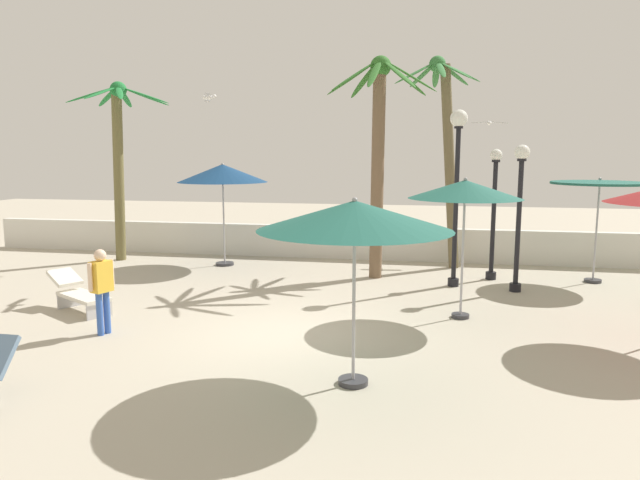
{
  "coord_description": "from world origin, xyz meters",
  "views": [
    {
      "loc": [
        2.43,
        -9.97,
        3.38
      ],
      "look_at": [
        0.0,
        2.87,
        1.4
      ],
      "focal_mm": 32.23,
      "sensor_mm": 36.0,
      "label": 1
    }
  ],
  "objects_px": {
    "patio_umbrella_1": "(223,174)",
    "patio_umbrella_2": "(465,190)",
    "patio_umbrella_3": "(355,216)",
    "patio_umbrella_0": "(599,188)",
    "palm_tree_1": "(378,142)",
    "seagull_0": "(489,123)",
    "lamp_post_1": "(457,169)",
    "palm_tree_0": "(119,149)",
    "guest_0": "(102,283)",
    "lounge_chair_0": "(78,292)",
    "seagull_1": "(208,97)",
    "lamp_post_0": "(494,207)",
    "palm_tree_2": "(446,138)",
    "lamp_post_2": "(520,202)"
  },
  "relations": [
    {
      "from": "lamp_post_1",
      "to": "guest_0",
      "type": "height_order",
      "value": "lamp_post_1"
    },
    {
      "from": "patio_umbrella_1",
      "to": "lamp_post_2",
      "type": "relative_size",
      "value": 0.86
    },
    {
      "from": "palm_tree_0",
      "to": "palm_tree_2",
      "type": "xyz_separation_m",
      "value": [
        9.97,
        0.7,
        0.31
      ]
    },
    {
      "from": "palm_tree_1",
      "to": "patio_umbrella_3",
      "type": "bearing_deg",
      "value": -87.47
    },
    {
      "from": "patio_umbrella_1",
      "to": "lamp_post_2",
      "type": "bearing_deg",
      "value": -12.79
    },
    {
      "from": "patio_umbrella_0",
      "to": "seagull_0",
      "type": "height_order",
      "value": "seagull_0"
    },
    {
      "from": "lamp_post_1",
      "to": "palm_tree_1",
      "type": "bearing_deg",
      "value": 161.58
    },
    {
      "from": "lamp_post_1",
      "to": "seagull_0",
      "type": "distance_m",
      "value": 4.91
    },
    {
      "from": "patio_umbrella_3",
      "to": "lamp_post_0",
      "type": "distance_m",
      "value": 8.27
    },
    {
      "from": "patio_umbrella_3",
      "to": "lamp_post_2",
      "type": "xyz_separation_m",
      "value": [
        3.19,
        6.47,
        -0.29
      ]
    },
    {
      "from": "palm_tree_2",
      "to": "lamp_post_0",
      "type": "relative_size",
      "value": 1.76
    },
    {
      "from": "palm_tree_1",
      "to": "lamp_post_1",
      "type": "relative_size",
      "value": 1.33
    },
    {
      "from": "patio_umbrella_3",
      "to": "lamp_post_1",
      "type": "xyz_separation_m",
      "value": [
        1.7,
        6.77,
        0.5
      ]
    },
    {
      "from": "patio_umbrella_0",
      "to": "patio_umbrella_2",
      "type": "xyz_separation_m",
      "value": [
        -3.62,
        -4.05,
        0.15
      ]
    },
    {
      "from": "patio_umbrella_3",
      "to": "seagull_0",
      "type": "height_order",
      "value": "seagull_0"
    },
    {
      "from": "palm_tree_2",
      "to": "lamp_post_2",
      "type": "height_order",
      "value": "palm_tree_2"
    },
    {
      "from": "patio_umbrella_3",
      "to": "palm_tree_2",
      "type": "relative_size",
      "value": 0.46
    },
    {
      "from": "patio_umbrella_0",
      "to": "guest_0",
      "type": "xyz_separation_m",
      "value": [
        -10.28,
        -6.42,
        -1.51
      ]
    },
    {
      "from": "patio_umbrella_1",
      "to": "lamp_post_1",
      "type": "distance_m",
      "value": 6.93
    },
    {
      "from": "patio_umbrella_3",
      "to": "lamp_post_0",
      "type": "xyz_separation_m",
      "value": [
        2.74,
        7.79,
        -0.54
      ]
    },
    {
      "from": "palm_tree_0",
      "to": "guest_0",
      "type": "bearing_deg",
      "value": -63.23
    },
    {
      "from": "patio_umbrella_3",
      "to": "palm_tree_2",
      "type": "distance_m",
      "value": 9.47
    },
    {
      "from": "palm_tree_0",
      "to": "lamp_post_0",
      "type": "relative_size",
      "value": 1.59
    },
    {
      "from": "patio_umbrella_2",
      "to": "patio_umbrella_3",
      "type": "height_order",
      "value": "patio_umbrella_2"
    },
    {
      "from": "patio_umbrella_0",
      "to": "seagull_0",
      "type": "xyz_separation_m",
      "value": [
        -2.49,
        3.44,
        1.85
      ]
    },
    {
      "from": "lamp_post_1",
      "to": "seagull_1",
      "type": "height_order",
      "value": "seagull_1"
    },
    {
      "from": "patio_umbrella_0",
      "to": "palm_tree_1",
      "type": "xyz_separation_m",
      "value": [
        -5.69,
        -0.46,
        1.19
      ]
    },
    {
      "from": "patio_umbrella_0",
      "to": "lounge_chair_0",
      "type": "height_order",
      "value": "patio_umbrella_0"
    },
    {
      "from": "patio_umbrella_1",
      "to": "lamp_post_1",
      "type": "relative_size",
      "value": 0.7
    },
    {
      "from": "lamp_post_0",
      "to": "lamp_post_1",
      "type": "distance_m",
      "value": 1.79
    },
    {
      "from": "patio_umbrella_0",
      "to": "lamp_post_2",
      "type": "height_order",
      "value": "lamp_post_2"
    },
    {
      "from": "palm_tree_1",
      "to": "seagull_0",
      "type": "height_order",
      "value": "palm_tree_1"
    },
    {
      "from": "patio_umbrella_2",
      "to": "palm_tree_0",
      "type": "relative_size",
      "value": 0.52
    },
    {
      "from": "seagull_0",
      "to": "patio_umbrella_1",
      "type": "bearing_deg",
      "value": -159.15
    },
    {
      "from": "lounge_chair_0",
      "to": "guest_0",
      "type": "bearing_deg",
      "value": -44.15
    },
    {
      "from": "lounge_chair_0",
      "to": "seagull_0",
      "type": "bearing_deg",
      "value": 42.54
    },
    {
      "from": "patio_umbrella_1",
      "to": "patio_umbrella_2",
      "type": "distance_m",
      "value": 8.12
    },
    {
      "from": "guest_0",
      "to": "palm_tree_0",
      "type": "bearing_deg",
      "value": 116.77
    },
    {
      "from": "lamp_post_1",
      "to": "patio_umbrella_1",
      "type": "bearing_deg",
      "value": 166.89
    },
    {
      "from": "lamp_post_0",
      "to": "lamp_post_1",
      "type": "xyz_separation_m",
      "value": [
        -1.03,
        -1.02,
        1.04
      ]
    },
    {
      "from": "patio_umbrella_3",
      "to": "palm_tree_1",
      "type": "height_order",
      "value": "palm_tree_1"
    },
    {
      "from": "seagull_0",
      "to": "palm_tree_2",
      "type": "bearing_deg",
      "value": -123.82
    },
    {
      "from": "lamp_post_1",
      "to": "seagull_0",
      "type": "xyz_separation_m",
      "value": [
        1.16,
        4.58,
        1.34
      ]
    },
    {
      "from": "palm_tree_1",
      "to": "lamp_post_0",
      "type": "relative_size",
      "value": 1.69
    },
    {
      "from": "palm_tree_1",
      "to": "seagull_1",
      "type": "distance_m",
      "value": 4.56
    },
    {
      "from": "palm_tree_1",
      "to": "patio_umbrella_2",
      "type": "bearing_deg",
      "value": -60.05
    },
    {
      "from": "seagull_1",
      "to": "palm_tree_0",
      "type": "bearing_deg",
      "value": 148.4
    },
    {
      "from": "lamp_post_2",
      "to": "patio_umbrella_3",
      "type": "bearing_deg",
      "value": -116.23
    },
    {
      "from": "lamp_post_1",
      "to": "lounge_chair_0",
      "type": "xyz_separation_m",
      "value": [
        -8.07,
        -3.89,
        -2.59
      ]
    },
    {
      "from": "lamp_post_2",
      "to": "guest_0",
      "type": "height_order",
      "value": "lamp_post_2"
    }
  ]
}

